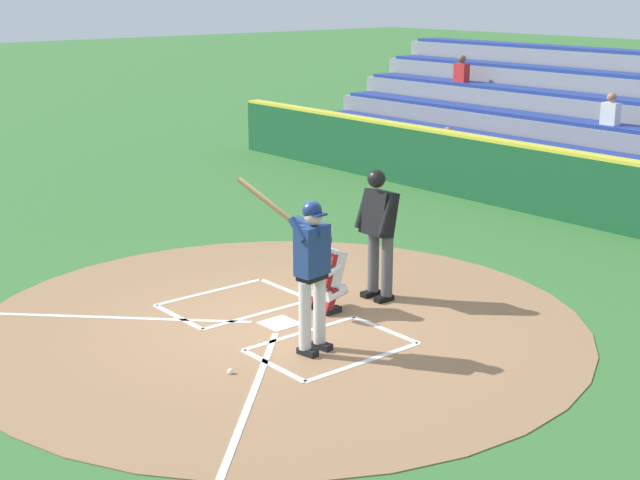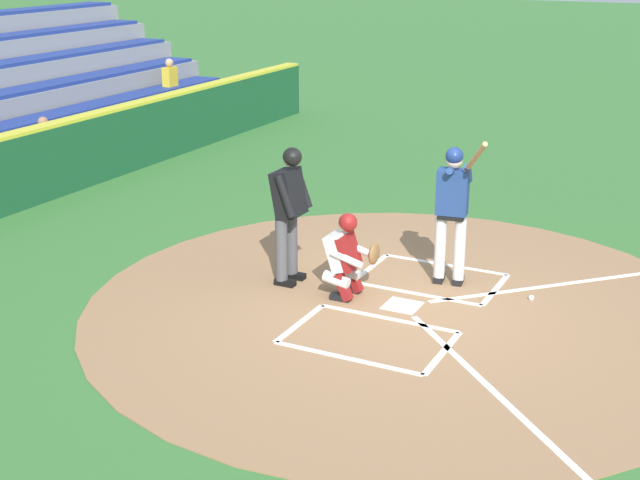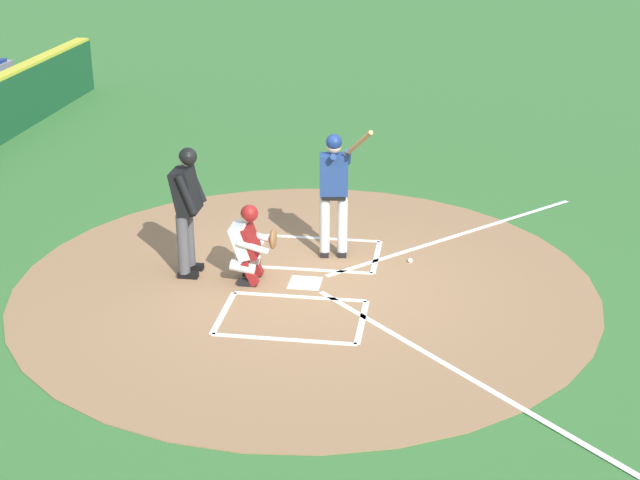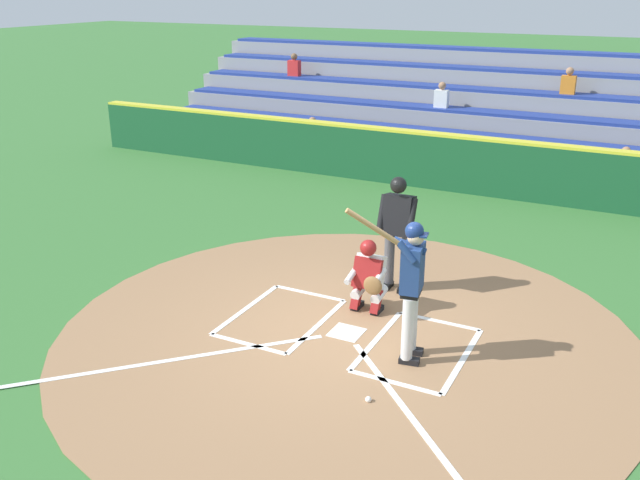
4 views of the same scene
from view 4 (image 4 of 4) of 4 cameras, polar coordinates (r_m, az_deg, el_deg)
ground_plane at (r=9.66m, az=2.21°, el=-7.73°), size 120.00×120.00×0.00m
dirt_circle at (r=9.66m, az=2.21°, el=-7.70°), size 8.00×8.00×0.01m
home_plate_and_chalk at (r=8.96m, az=-0.18°, el=-10.03°), size 7.93×4.91×0.01m
batter at (r=8.62m, az=7.54°, el=-3.42°), size 0.87×0.83×2.13m
catcher at (r=10.04m, az=4.06°, el=-2.87°), size 0.59×0.60×1.13m
plate_umpire at (r=10.60m, az=6.48°, el=1.17°), size 0.58×0.41×1.86m
baseball at (r=8.22m, az=4.03°, el=-13.03°), size 0.07×0.07×0.07m
backstop_wall at (r=16.13m, az=13.53°, el=5.95°), size 22.00×0.36×1.31m
bleacher_stand at (r=19.72m, az=16.36°, el=9.35°), size 20.00×5.10×2.78m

